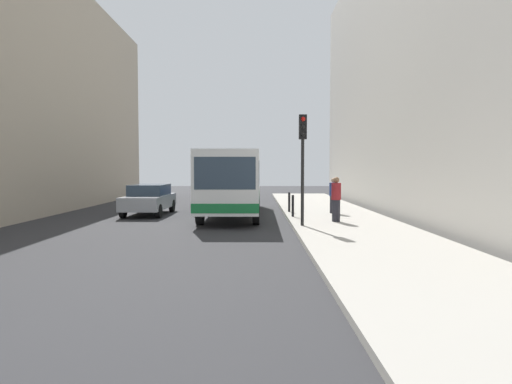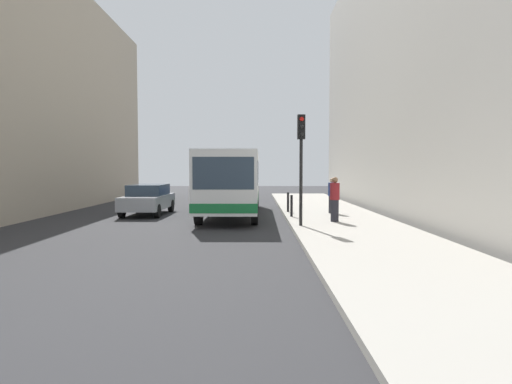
{
  "view_description": "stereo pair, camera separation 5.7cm",
  "coord_description": "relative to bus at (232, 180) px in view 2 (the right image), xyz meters",
  "views": [
    {
      "loc": [
        1.83,
        -18.56,
        2.28
      ],
      "look_at": [
        1.9,
        1.74,
        1.23
      ],
      "focal_mm": 32.21,
      "sensor_mm": 36.0,
      "label": 1
    },
    {
      "loc": [
        1.88,
        -18.56,
        2.28
      ],
      "look_at": [
        1.9,
        1.74,
        1.23
      ],
      "focal_mm": 32.21,
      "sensor_mm": 36.0,
      "label": 2
    }
  ],
  "objects": [
    {
      "name": "car_behind_bus",
      "position": [
        -0.35,
        10.09,
        -0.94
      ],
      "size": [
        1.93,
        4.43,
        1.48
      ],
      "rotation": [
        0.0,
        0.0,
        3.12
      ],
      "color": "navy",
      "rests_on": "ground"
    },
    {
      "name": "bollard_mid",
      "position": [
        2.72,
        -0.05,
        -1.1
      ],
      "size": [
        0.11,
        0.11,
        0.95
      ],
      "primitive_type": "cylinder",
      "color": "black",
      "rests_on": "sidewalk"
    },
    {
      "name": "pedestrian_near_signal",
      "position": [
        4.3,
        -4.15,
        -0.68
      ],
      "size": [
        0.38,
        0.38,
        1.79
      ],
      "rotation": [
        0.0,
        0.0,
        0.68
      ],
      "color": "#26262D",
      "rests_on": "sidewalk"
    },
    {
      "name": "sidewalk",
      "position": [
        4.67,
        -3.84,
        -1.65
      ],
      "size": [
        4.4,
        40.0,
        0.15
      ],
      "primitive_type": "cube",
      "color": "#ADA89E",
      "rests_on": "ground"
    },
    {
      "name": "car_beside_bus",
      "position": [
        -4.15,
        0.07,
        -0.94
      ],
      "size": [
        1.94,
        4.44,
        1.48
      ],
      "rotation": [
        0.0,
        0.0,
        3.12
      ],
      "color": "#A5A8AD",
      "rests_on": "ground"
    },
    {
      "name": "traffic_light",
      "position": [
        2.82,
        -5.42,
        1.28
      ],
      "size": [
        0.28,
        0.33,
        4.1
      ],
      "color": "black",
      "rests_on": "sidewalk"
    },
    {
      "name": "bollard_near",
      "position": [
        2.72,
        -2.25,
        -1.1
      ],
      "size": [
        0.11,
        0.11,
        0.95
      ],
      "primitive_type": "cylinder",
      "color": "black",
      "rests_on": "sidewalk"
    },
    {
      "name": "bus",
      "position": [
        0.0,
        0.0,
        0.0
      ],
      "size": [
        2.61,
        11.04,
        3.0
      ],
      "rotation": [
        0.0,
        0.0,
        3.13
      ],
      "color": "white",
      "rests_on": "ground"
    },
    {
      "name": "pedestrian_mid_sidewalk",
      "position": [
        4.76,
        -0.75,
        -0.74
      ],
      "size": [
        0.38,
        0.38,
        1.67
      ],
      "rotation": [
        0.0,
        0.0,
        1.76
      ],
      "color": "#26262D",
      "rests_on": "sidewalk"
    },
    {
      "name": "ground_plane",
      "position": [
        -0.73,
        -3.84,
        -1.73
      ],
      "size": [
        80.0,
        80.0,
        0.0
      ],
      "primitive_type": "plane",
      "color": "#2D2D30"
    },
    {
      "name": "building_right",
      "position": [
        10.77,
        0.16,
        5.71
      ],
      "size": [
        7.0,
        32.0,
        14.87
      ],
      "primitive_type": "cube",
      "color": "#BCB7AD",
      "rests_on": "ground"
    }
  ]
}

